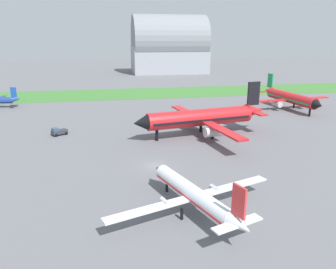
# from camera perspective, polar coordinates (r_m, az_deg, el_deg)

# --- Properties ---
(ground_plane) EXTENTS (600.00, 600.00, 0.00)m
(ground_plane) POSITION_cam_1_polar(r_m,az_deg,el_deg) (60.57, -2.32, -5.44)
(ground_plane) COLOR slate
(grass_taxiway_strip) EXTENTS (360.00, 28.00, 0.08)m
(grass_taxiway_strip) POSITION_cam_1_polar(r_m,az_deg,el_deg) (139.57, -7.36, 7.06)
(grass_taxiway_strip) COLOR #3D7533
(grass_taxiway_strip) RESTS_ON ground_plane
(airplane_parked_jet_far) EXTENTS (29.54, 29.04, 10.44)m
(airplane_parked_jet_far) POSITION_cam_1_polar(r_m,az_deg,el_deg) (114.63, 20.48, 6.00)
(airplane_parked_jet_far) COLOR red
(airplane_parked_jet_far) RESTS_ON ground_plane
(airplane_foreground_turboprop) EXTENTS (24.22, 20.94, 7.51)m
(airplane_foreground_turboprop) POSITION_cam_1_polar(r_m,az_deg,el_deg) (44.15, 4.49, -10.30)
(airplane_foreground_turboprop) COLOR silver
(airplane_foreground_turboprop) RESTS_ON ground_plane
(airplane_midfield_jet) EXTENTS (34.14, 34.65, 12.30)m
(airplane_midfield_jet) POSITION_cam_1_polar(r_m,az_deg,el_deg) (78.06, 6.08, 2.94)
(airplane_midfield_jet) COLOR red
(airplane_midfield_jet) RESTS_ON ground_plane
(pushback_tug_near_gate) EXTENTS (4.01, 3.43, 1.95)m
(pushback_tug_near_gate) POSITION_cam_1_polar(r_m,az_deg,el_deg) (83.13, -18.51, 0.50)
(pushback_tug_near_gate) COLOR #2D333D
(pushback_tug_near_gate) RESTS_ON ground_plane
(hangar_distant) EXTENTS (48.35, 32.90, 37.20)m
(hangar_distant) POSITION_cam_1_polar(r_m,az_deg,el_deg) (223.85, 0.16, 15.01)
(hangar_distant) COLOR #9399A3
(hangar_distant) RESTS_ON ground_plane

